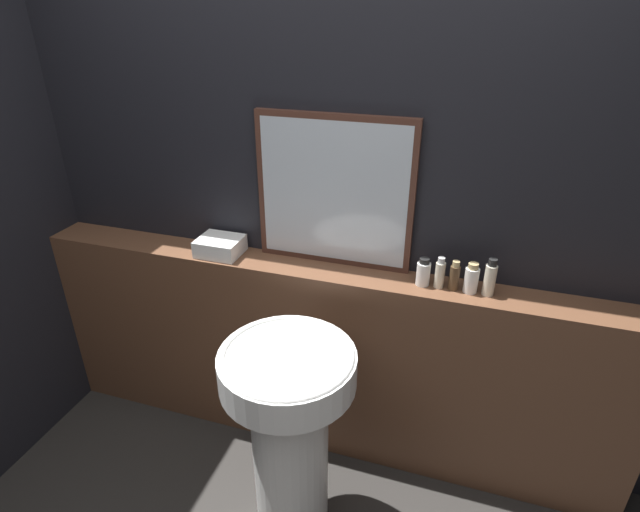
% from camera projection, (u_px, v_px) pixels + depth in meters
% --- Properties ---
extents(wall_back, '(8.00, 0.06, 2.50)m').
position_uv_depth(wall_back, '(331.00, 201.00, 2.15)').
color(wall_back, black).
rests_on(wall_back, ground_plane).
extents(vanity_counter, '(2.75, 0.20, 0.98)m').
position_uv_depth(vanity_counter, '(321.00, 359.00, 2.39)').
color(vanity_counter, brown).
rests_on(vanity_counter, ground_plane).
extents(pedestal_sink, '(0.51, 0.51, 0.90)m').
position_uv_depth(pedestal_sink, '(290.00, 426.00, 1.94)').
color(pedestal_sink, white).
rests_on(pedestal_sink, ground_plane).
extents(mirror, '(0.67, 0.03, 0.65)m').
position_uv_depth(mirror, '(334.00, 193.00, 2.07)').
color(mirror, '#47281E').
rests_on(mirror, vanity_counter).
extents(towel_stack, '(0.20, 0.17, 0.08)m').
position_uv_depth(towel_stack, '(220.00, 246.00, 2.28)').
color(towel_stack, white).
rests_on(towel_stack, vanity_counter).
extents(shampoo_bottle, '(0.06, 0.06, 0.12)m').
position_uv_depth(shampoo_bottle, '(423.00, 273.00, 2.02)').
color(shampoo_bottle, white).
rests_on(shampoo_bottle, vanity_counter).
extents(conditioner_bottle, '(0.04, 0.04, 0.13)m').
position_uv_depth(conditioner_bottle, '(440.00, 274.00, 2.00)').
color(conditioner_bottle, beige).
rests_on(conditioner_bottle, vanity_counter).
extents(lotion_bottle, '(0.04, 0.04, 0.13)m').
position_uv_depth(lotion_bottle, '(454.00, 276.00, 1.98)').
color(lotion_bottle, '#4C3823').
rests_on(lotion_bottle, vanity_counter).
extents(body_wash_bottle, '(0.06, 0.06, 0.13)m').
position_uv_depth(body_wash_bottle, '(471.00, 279.00, 1.97)').
color(body_wash_bottle, white).
rests_on(body_wash_bottle, vanity_counter).
extents(hand_soap_bottle, '(0.05, 0.05, 0.16)m').
position_uv_depth(hand_soap_bottle, '(490.00, 278.00, 1.94)').
color(hand_soap_bottle, beige).
rests_on(hand_soap_bottle, vanity_counter).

